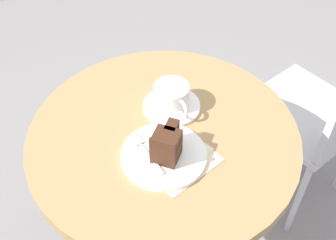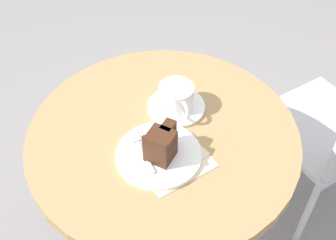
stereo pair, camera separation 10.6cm
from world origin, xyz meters
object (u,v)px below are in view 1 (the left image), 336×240
(fork, at_px, (145,150))
(cafe_chair, at_px, (333,105))
(saucer, at_px, (172,106))
(napkin, at_px, (173,155))
(cake_plate, at_px, (164,155))
(coffee_cup, at_px, (172,96))
(teaspoon, at_px, (157,98))
(cake_slice, at_px, (167,145))

(fork, xyz_separation_m, cafe_chair, (-0.01, 0.71, -0.19))
(saucer, distance_m, napkin, 0.17)
(cake_plate, relative_size, napkin, 0.96)
(coffee_cup, distance_m, napkin, 0.17)
(cake_plate, xyz_separation_m, fork, (-0.03, -0.04, 0.01))
(teaspoon, xyz_separation_m, napkin, (0.19, -0.06, -0.01))
(teaspoon, height_order, napkin, teaspoon)
(cake_slice, bearing_deg, napkin, 95.33)
(cake_plate, distance_m, napkin, 0.02)
(coffee_cup, xyz_separation_m, napkin, (0.15, -0.08, -0.04))
(teaspoon, relative_size, cafe_chair, 0.10)
(coffee_cup, bearing_deg, saucer, 145.51)
(coffee_cup, relative_size, teaspoon, 1.37)
(saucer, distance_m, coffee_cup, 0.04)
(napkin, bearing_deg, cafe_chair, 93.86)
(saucer, relative_size, cake_plate, 0.74)
(teaspoon, height_order, fork, fork)
(saucer, bearing_deg, cafe_chair, 79.72)
(saucer, relative_size, teaspoon, 1.67)
(saucer, distance_m, teaspoon, 0.05)
(saucer, bearing_deg, cake_slice, -34.01)
(teaspoon, bearing_deg, napkin, -165.30)
(saucer, xyz_separation_m, napkin, (0.15, -0.08, -0.00))
(cafe_chair, bearing_deg, napkin, -6.09)
(saucer, xyz_separation_m, teaspoon, (-0.04, -0.02, 0.01))
(saucer, relative_size, cafe_chair, 0.17)
(cake_plate, bearing_deg, teaspoon, 155.99)
(cake_slice, relative_size, napkin, 0.44)
(teaspoon, xyz_separation_m, cafe_chair, (0.14, 0.59, -0.19))
(teaspoon, relative_size, napkin, 0.43)
(teaspoon, xyz_separation_m, cake_plate, (0.18, -0.08, -0.01))
(cake_slice, xyz_separation_m, napkin, (-0.00, 0.02, -0.05))
(cake_slice, xyz_separation_m, cafe_chair, (-0.05, 0.67, -0.23))
(cake_slice, height_order, cafe_chair, cafe_chair)
(teaspoon, distance_m, cake_slice, 0.21)
(cake_plate, bearing_deg, cake_slice, 29.93)
(fork, relative_size, cafe_chair, 0.15)
(saucer, height_order, napkin, saucer)
(coffee_cup, relative_size, fork, 0.92)
(fork, distance_m, cafe_chair, 0.73)
(coffee_cup, xyz_separation_m, cake_slice, (0.15, -0.10, 0.01))
(saucer, height_order, cake_plate, cake_plate)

